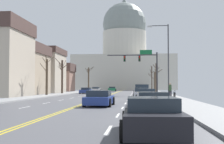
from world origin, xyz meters
The scene contains 24 objects.
ground centered at (0.00, 0.00, 0.02)m, with size 20.00×180.00×0.20m.
signal_gantry centered at (5.41, 12.91, 5.10)m, with size 7.91×0.41×6.98m.
street_lamp_right centered at (7.88, 1.37, 5.26)m, with size 2.53×0.24×8.69m.
capitol_building centered at (0.00, 72.16, 11.85)m, with size 34.41×20.63×33.26m.
pickup_truck_near_00 centered at (5.19, 8.93, 0.75)m, with size 2.41×5.72×1.69m.
sedan_near_01 centered at (5.07, 1.42, 0.61)m, with size 2.10×4.73×1.28m.
sedan_near_02 centered at (5.43, -4.50, 0.58)m, with size 2.15×4.67×1.23m.
sedan_near_03 centered at (1.63, -11.77, 0.56)m, with size 2.13×4.46×1.19m.
sedan_near_04 centered at (5.34, -17.89, 0.58)m, with size 2.12×4.50×1.21m.
sedan_near_05 centered at (4.98, -25.09, 0.57)m, with size 2.02×4.68×1.21m.
sedan_oncoming_00 centered at (-5.06, 21.58, 0.53)m, with size 2.14×4.37×1.13m.
sedan_oncoming_01 centered at (-4.96, 34.12, 0.55)m, with size 2.07×4.57×1.14m.
sedan_oncoming_02 centered at (-1.95, 43.24, 0.57)m, with size 2.13×4.42×1.18m.
flank_building_00 centered at (-16.36, 28.23, 4.73)m, with size 9.90×10.02×9.36m.
flank_building_01 centered at (-18.98, 42.37, 3.62)m, with size 14.05×7.32×7.12m.
flank_building_03 centered at (-16.71, 16.05, 4.39)m, with size 10.36×10.35×8.66m.
bare_tree_00 centered at (8.17, 42.53, 3.49)m, with size 1.88×2.22×6.33m.
bare_tree_01 centered at (-9.01, 9.55, 3.01)m, with size 2.50×1.82×6.01m.
bare_tree_02 centered at (8.87, 35.52, 3.56)m, with size 1.57×2.64×6.46m.
bare_tree_03 centered at (-8.86, 18.29, 3.31)m, with size 2.13×2.13×6.28m.
bare_tree_04 centered at (7.88, 24.02, 2.28)m, with size 2.74×1.42×4.55m.
bare_tree_05 centered at (-8.16, 43.58, 3.43)m, with size 2.34×2.01×6.30m.
pedestrian_00 centered at (8.35, 1.09, 1.08)m, with size 0.35×0.34×1.69m.
bicycle_parked centered at (8.79, 0.60, 0.49)m, with size 0.12×1.77×0.85m.
Camera 1 is at (4.53, -34.91, 1.59)m, focal length 48.75 mm.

